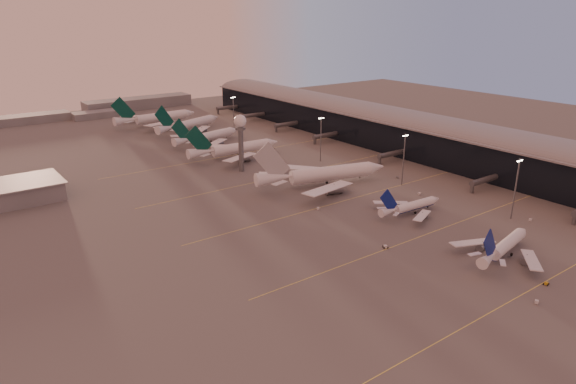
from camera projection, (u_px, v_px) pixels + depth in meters
ground at (415, 257)px, 173.50m from camera, size 700.00×700.00×0.00m
taxiway_markings at (362, 195)px, 232.82m from camera, size 180.00×185.25×0.02m
terminal at (393, 129)px, 313.95m from camera, size 57.00×362.00×23.04m
radar_tower at (240, 132)px, 260.53m from camera, size 6.40×6.40×31.10m
mast_a at (516, 186)px, 201.35m from camera, size 3.60×0.56×25.00m
mast_b at (404, 157)px, 241.47m from camera, size 3.60×0.56×25.00m
mast_c at (321, 137)px, 280.47m from camera, size 3.60×0.56×25.00m
mast_d at (234, 113)px, 347.75m from camera, size 3.60×0.56×25.00m
distant_horizon at (108, 108)px, 420.76m from camera, size 165.00×37.50×9.00m
narrowbody_near at (504, 248)px, 173.14m from camera, size 38.52×30.46×15.19m
narrowbody_mid at (411, 208)px, 209.92m from camera, size 34.32×27.36×13.40m
widebody_white at (323, 177)px, 243.96m from camera, size 66.42×52.57×23.84m
greentail_a at (235, 151)px, 291.77m from camera, size 58.31×47.02×21.17m
greentail_b at (208, 138)px, 322.43m from camera, size 52.01×41.57×19.13m
greentail_c at (190, 126)px, 354.71m from camera, size 57.13×45.34×21.67m
greentail_d at (157, 119)px, 374.58m from camera, size 64.12×51.69×23.28m
gsv_truck_a at (537, 299)px, 145.88m from camera, size 5.73×4.28×2.20m
gsv_tug_near at (546, 284)px, 155.71m from camera, size 2.24×3.30×0.88m
gsv_catering_a at (531, 216)px, 203.11m from camera, size 4.79×2.61×3.76m
gsv_tug_mid at (385, 247)px, 179.90m from camera, size 4.28×3.64×1.05m
gsv_truck_b at (420, 192)px, 232.35m from camera, size 6.14×3.12×2.36m
gsv_truck_c at (318, 207)px, 215.29m from camera, size 4.50×5.54×2.16m
gsv_catering_b at (398, 175)px, 254.96m from camera, size 5.26×3.92×3.95m
gsv_tug_far at (269, 178)px, 254.57m from camera, size 4.05×3.79×1.00m
gsv_tug_hangar at (273, 149)px, 308.66m from camera, size 4.03×2.80×1.06m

